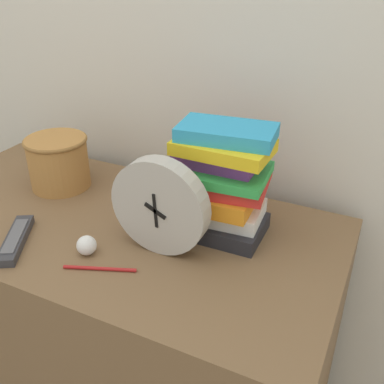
{
  "coord_description": "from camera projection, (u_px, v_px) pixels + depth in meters",
  "views": [
    {
      "loc": [
        0.61,
        -0.48,
        1.36
      ],
      "look_at": [
        0.22,
        0.32,
        0.87
      ],
      "focal_mm": 42.0,
      "sensor_mm": 36.0,
      "label": 1
    }
  ],
  "objects": [
    {
      "name": "crumpled_paper_ball",
      "position": [
        87.0,
        245.0,
        1.01
      ],
      "size": [
        0.05,
        0.05,
        0.05
      ],
      "color": "white",
      "rests_on": "desk"
    },
    {
      "name": "book_stack",
      "position": [
        220.0,
        181.0,
        1.05
      ],
      "size": [
        0.25,
        0.21,
        0.27
      ],
      "color": "#232328",
      "rests_on": "desk"
    },
    {
      "name": "basket",
      "position": [
        58.0,
        161.0,
        1.27
      ],
      "size": [
        0.18,
        0.18,
        0.15
      ],
      "color": "#B27A3D",
      "rests_on": "desk"
    },
    {
      "name": "pen",
      "position": [
        100.0,
        269.0,
        0.97
      ],
      "size": [
        0.15,
        0.07,
        0.01
      ],
      "color": "#B21E1E",
      "rests_on": "desk"
    },
    {
      "name": "tv_remote",
      "position": [
        16.0,
        239.0,
        1.05
      ],
      "size": [
        0.13,
        0.18,
        0.02
      ],
      "color": "#333338",
      "rests_on": "desk"
    },
    {
      "name": "desk",
      "position": [
        120.0,
        328.0,
        1.32
      ],
      "size": [
        1.17,
        0.58,
        0.75
      ],
      "color": "brown",
      "rests_on": "ground_plane"
    },
    {
      "name": "desk_clock",
      "position": [
        160.0,
        207.0,
        0.98
      ],
      "size": [
        0.23,
        0.04,
        0.23
      ],
      "color": "#B7B2A8",
      "rests_on": "desk"
    },
    {
      "name": "wall_back",
      "position": [
        171.0,
        14.0,
        1.21
      ],
      "size": [
        6.0,
        0.04,
        2.4
      ],
      "color": "silver",
      "rests_on": "ground_plane"
    }
  ]
}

